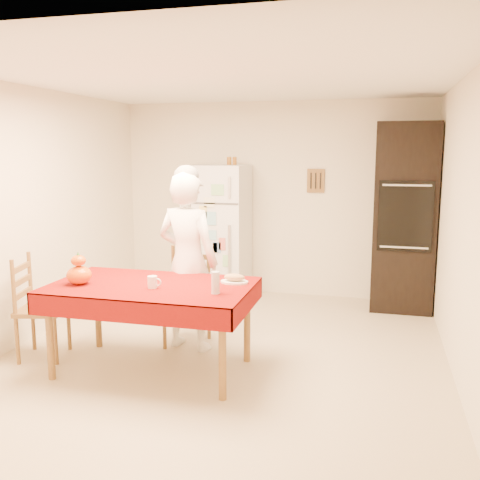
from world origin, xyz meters
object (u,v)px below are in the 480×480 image
(pumpkin_lower, at_px, (79,275))
(wine_glass, at_px, (216,283))
(coffee_mug, at_px, (152,282))
(refrigerator, at_px, (218,232))
(dining_table, at_px, (151,292))
(chair_far, at_px, (189,292))
(bread_plate, at_px, (234,282))
(seated_woman, at_px, (188,262))
(oven_cabinet, at_px, (404,218))
(chair_left, at_px, (35,303))

(pumpkin_lower, height_order, wine_glass, wine_glass)
(coffee_mug, xyz_separation_m, pumpkin_lower, (-0.65, -0.04, 0.03))
(refrigerator, bearing_deg, dining_table, -86.45)
(chair_far, bearing_deg, pumpkin_lower, -131.82)
(bread_plate, bearing_deg, dining_table, -161.41)
(seated_woman, bearing_deg, oven_cabinet, -126.04)
(chair_far, height_order, coffee_mug, chair_far)
(oven_cabinet, relative_size, chair_left, 2.32)
(seated_woman, relative_size, wine_glass, 9.60)
(oven_cabinet, bearing_deg, pumpkin_lower, -136.22)
(wine_glass, bearing_deg, chair_left, 175.16)
(oven_cabinet, distance_m, wine_glass, 3.02)
(chair_left, distance_m, seated_woman, 1.43)
(dining_table, bearing_deg, chair_far, 85.31)
(oven_cabinet, bearing_deg, chair_far, -140.21)
(wine_glass, height_order, bread_plate, wine_glass)
(chair_left, bearing_deg, wine_glass, -108.65)
(chair_far, relative_size, wine_glass, 5.40)
(chair_far, bearing_deg, bread_plate, -45.70)
(dining_table, height_order, chair_left, chair_left)
(dining_table, xyz_separation_m, wine_glass, (0.61, -0.14, 0.16))
(refrigerator, bearing_deg, pumpkin_lower, -99.79)
(chair_left, xyz_separation_m, bread_plate, (1.82, 0.21, 0.26))
(seated_woman, distance_m, pumpkin_lower, 1.02)
(oven_cabinet, xyz_separation_m, wine_glass, (-1.52, -2.60, -0.25))
(dining_table, xyz_separation_m, chair_left, (-1.15, 0.01, -0.18))
(oven_cabinet, height_order, seated_woman, oven_cabinet)
(dining_table, height_order, pumpkin_lower, pumpkin_lower)
(oven_cabinet, height_order, coffee_mug, oven_cabinet)
(chair_left, bearing_deg, oven_cabinet, -67.04)
(chair_left, height_order, coffee_mug, chair_left)
(coffee_mug, height_order, pumpkin_lower, pumpkin_lower)
(seated_woman, bearing_deg, wine_glass, 135.41)
(oven_cabinet, bearing_deg, dining_table, -130.85)
(chair_far, distance_m, pumpkin_lower, 1.15)
(dining_table, distance_m, coffee_mug, 0.17)
(coffee_mug, bearing_deg, chair_far, 89.89)
(coffee_mug, relative_size, bread_plate, 0.42)
(dining_table, distance_m, chair_left, 1.17)
(pumpkin_lower, bearing_deg, wine_glass, 0.28)
(chair_far, relative_size, bread_plate, 3.96)
(oven_cabinet, distance_m, pumpkin_lower, 3.78)
(refrigerator, relative_size, coffee_mug, 17.00)
(chair_far, bearing_deg, oven_cabinet, 34.37)
(oven_cabinet, height_order, bread_plate, oven_cabinet)
(chair_far, distance_m, seated_woman, 0.37)
(oven_cabinet, distance_m, seated_woman, 2.76)
(refrigerator, bearing_deg, chair_left, -112.62)
(dining_table, height_order, bread_plate, bread_plate)
(coffee_mug, bearing_deg, dining_table, 118.86)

